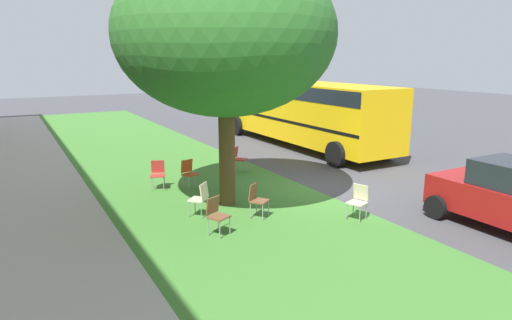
{
  "coord_description": "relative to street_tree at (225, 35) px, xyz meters",
  "views": [
    {
      "loc": [
        -10.63,
        8.21,
        3.97
      ],
      "look_at": [
        1.01,
        1.69,
        0.91
      ],
      "focal_mm": 31.56,
      "sensor_mm": 36.0,
      "label": 1
    }
  ],
  "objects": [
    {
      "name": "chair_2",
      "position": [
        -0.56,
        1.03,
        -4.0
      ],
      "size": [
        0.59,
        0.59,
        0.88
      ],
      "color": "beige",
      "rests_on": "ground"
    },
    {
      "name": "ground",
      "position": [
        -0.12,
        -3.09,
        -4.52
      ],
      "size": [
        80.0,
        80.0,
        0.0
      ],
      "primitive_type": "plane",
      "color": "#424247"
    },
    {
      "name": "chair_3",
      "position": [
        2.01,
        0.35,
        -4.0
      ],
      "size": [
        0.51,
        0.5,
        0.88
      ],
      "color": "#C64C1E",
      "rests_on": "ground"
    },
    {
      "name": "chair_4",
      "position": [
        -1.32,
        -0.18,
        -4.0
      ],
      "size": [
        0.58,
        0.58,
        0.88
      ],
      "color": "brown",
      "rests_on": "ground"
    },
    {
      "name": "grass_verge",
      "position": [
        -0.12,
        0.11,
        -4.52
      ],
      "size": [
        48.0,
        6.0,
        0.01
      ],
      "primitive_type": "cube",
      "color": "#3D752D",
      "rests_on": "ground"
    },
    {
      "name": "sidewalk_strip",
      "position": [
        -0.12,
        4.51,
        -4.52
      ],
      "size": [
        48.0,
        2.8,
        0.01
      ],
      "primitive_type": "cube",
      "color": "#ADA89E",
      "rests_on": "ground"
    },
    {
      "name": "chair_0",
      "position": [
        2.38,
        1.23,
        -4.0
      ],
      "size": [
        0.55,
        0.54,
        0.88
      ],
      "color": "#B7332D",
      "rests_on": "ground"
    },
    {
      "name": "chair_1",
      "position": [
        -1.87,
        1.18,
        -4.0
      ],
      "size": [
        0.56,
        0.55,
        0.88
      ],
      "color": "brown",
      "rests_on": "ground"
    },
    {
      "name": "chair_5",
      "position": [
        3.08,
        -1.92,
        -4.0
      ],
      "size": [
        0.59,
        0.59,
        0.88
      ],
      "color": "#B7332D",
      "rests_on": "ground"
    },
    {
      "name": "chair_6",
      "position": [
        -2.67,
        -2.33,
        -4.0
      ],
      "size": [
        0.53,
        0.54,
        0.88
      ],
      "color": "beige",
      "rests_on": "ground"
    },
    {
      "name": "school_bus",
      "position": [
        5.93,
        -6.62,
        -2.76
      ],
      "size": [
        10.4,
        2.8,
        2.88
      ],
      "color": "yellow",
      "rests_on": "ground"
    },
    {
      "name": "street_tree",
      "position": [
        0.0,
        0.0,
        0.0
      ],
      "size": [
        5.68,
        5.68,
        6.64
      ],
      "color": "brown",
      "rests_on": "ground"
    }
  ]
}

